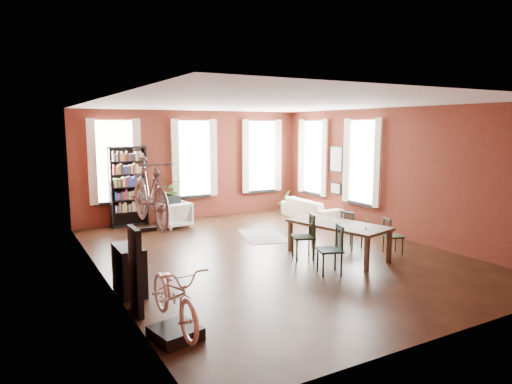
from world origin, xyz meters
TOP-DOWN VIEW (x-y plane):
  - room at (0.25, 0.62)m, footprint 9.00×9.04m
  - dining_table at (1.10, -0.89)m, footprint 1.45×2.29m
  - dining_chair_a at (0.22, -1.72)m, footprint 0.55×0.55m
  - dining_chair_b at (0.37, -0.66)m, footprint 0.55×0.55m
  - dining_chair_c at (2.29, -1.30)m, footprint 0.45×0.45m
  - dining_chair_d at (1.80, -0.52)m, footprint 0.45×0.45m
  - bookshelf at (-2.00, 4.30)m, footprint 1.00×0.32m
  - white_armchair at (-0.95, 3.52)m, footprint 0.82×0.78m
  - cream_sofa at (2.95, 2.60)m, footprint 0.61×2.08m
  - striped_rug at (0.63, 1.45)m, footprint 1.37×1.79m
  - bike_trainer at (-3.18, -2.85)m, footprint 0.67×0.67m
  - bike_wall_rack at (-3.40, -1.80)m, footprint 0.16×0.60m
  - console_table at (-3.28, -0.90)m, footprint 0.40×0.80m
  - plant_stand at (-0.84, 3.97)m, footprint 0.35×0.35m
  - plant_by_sofa at (2.83, 3.87)m, footprint 0.43×0.73m
  - plant_small at (3.15, 0.40)m, footprint 0.45×0.46m
  - bicycle_floor at (-3.17, -2.83)m, footprint 0.57×0.87m
  - bicycle_hung at (-3.15, -1.80)m, footprint 0.47×1.00m
  - plant_on_stand at (-0.85, 3.99)m, footprint 0.61×0.66m

SIDE VIEW (x-z plane):
  - striped_rug at x=0.63m, z-range 0.00..0.01m
  - plant_small at x=3.15m, z-range 0.00..0.15m
  - bike_trainer at x=-3.18m, z-range 0.00..0.16m
  - plant_by_sofa at x=2.83m, z-range 0.00..0.31m
  - plant_stand at x=-0.84m, z-range 0.00..0.64m
  - dining_table at x=1.10m, z-range 0.00..0.72m
  - white_armchair at x=-0.95m, z-range 0.00..0.77m
  - dining_chair_c at x=2.29m, z-range 0.00..0.79m
  - console_table at x=-3.28m, z-range 0.00..0.80m
  - cream_sofa at x=2.95m, z-range 0.00..0.81m
  - dining_chair_d at x=1.80m, z-range 0.00..0.86m
  - dining_chair_a at x=0.22m, z-range 0.00..0.93m
  - dining_chair_b at x=0.37m, z-range 0.00..0.94m
  - bike_wall_rack at x=-3.40m, z-range 0.00..1.30m
  - plant_on_stand at x=-0.85m, z-range 0.64..1.11m
  - bicycle_floor at x=-3.17m, z-range 0.16..1.81m
  - bookshelf at x=-2.00m, z-range 0.00..2.20m
  - bicycle_hung at x=-3.15m, z-range 1.30..2.96m
  - room at x=0.25m, z-range 0.53..3.75m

